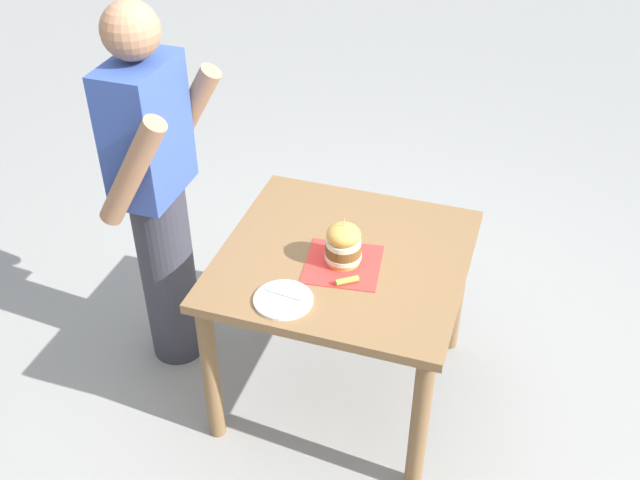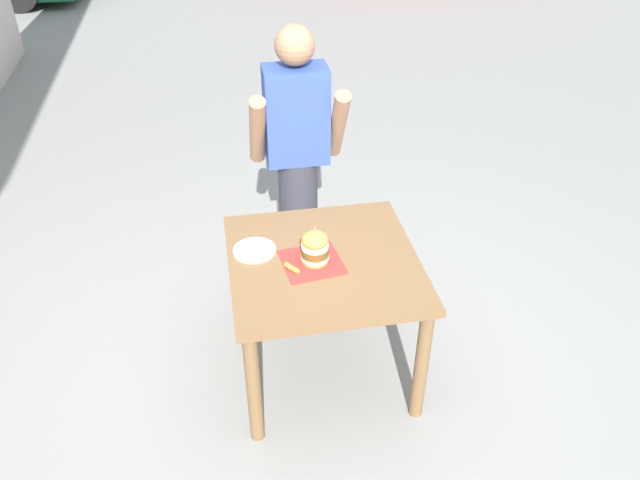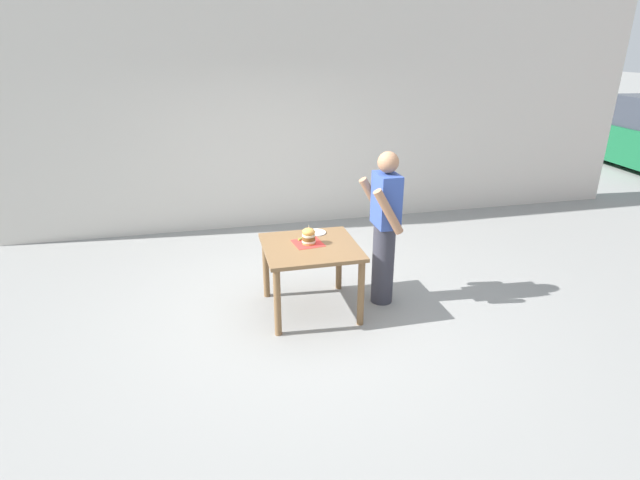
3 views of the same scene
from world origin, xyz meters
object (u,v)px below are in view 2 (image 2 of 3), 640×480
Objects in this scene: sandwich at (315,247)px; side_plate_with_forks at (254,250)px; diner_across_table at (297,162)px; patio_table at (323,278)px; pickle_spear at (292,268)px.

side_plate_with_forks is at bearing 154.00° from sandwich.
side_plate_with_forks is 0.76m from diner_across_table.
patio_table is 0.57× the size of diner_across_table.
sandwich reaches higher than pickle_spear.
patio_table is 4.40× the size of side_plate_with_forks.
patio_table is at bearing 11.87° from sandwich.
pickle_spear is at bearing -49.38° from side_plate_with_forks.
diner_across_table is at bearing 79.56° from pickle_spear.
side_plate_with_forks is (-0.17, 0.19, -0.01)m from pickle_spear.
pickle_spear is (-0.12, -0.05, -0.07)m from sandwich.
pickle_spear is 0.89m from diner_across_table.
pickle_spear is at bearing -100.44° from diner_across_table.
diner_across_table reaches higher than patio_table.
sandwich is at bearing -168.13° from patio_table.
patio_table is 0.85m from diner_across_table.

